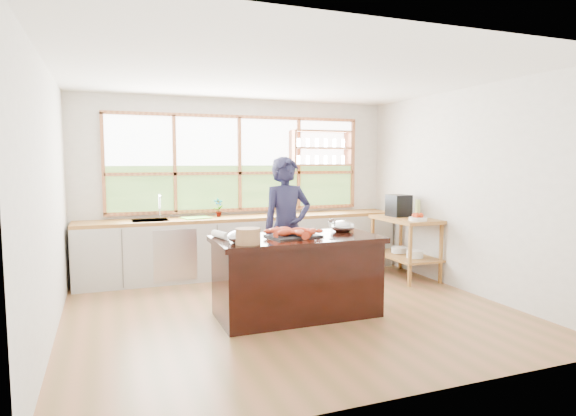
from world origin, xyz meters
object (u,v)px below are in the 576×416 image
island (297,276)px  cook (287,228)px  espresso_machine (399,206)px  wicker_basket (248,236)px

island → cook: (0.13, 0.68, 0.44)m
espresso_machine → island: bearing=-150.9°
espresso_machine → wicker_basket: espresso_machine is taller
espresso_machine → wicker_basket: bearing=-152.6°
island → cook: 0.82m
island → espresso_machine: (2.19, 1.29, 0.61)m
cook → wicker_basket: size_ratio=7.03×
island → cook: bearing=78.7°
island → espresso_machine: 2.61m
cook → wicker_basket: 1.23m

